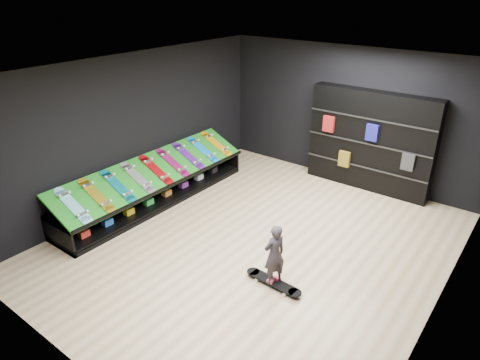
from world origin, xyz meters
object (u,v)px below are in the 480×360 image
Objects in this scene: back_shelving at (370,141)px; child at (274,265)px; display_rack at (156,191)px; floor_skateboard at (273,284)px.

back_shelving reaches higher than child.
child is at bearing -13.41° from display_rack.
back_shelving is 4.21m from child.
back_shelving is at bearing 96.11° from floor_skateboard.
back_shelving is 2.76× the size of floor_skateboard.
back_shelving is 4.28m from floor_skateboard.
display_rack is 7.68× the size of child.
floor_skateboard is at bearing -86.40° from back_shelving.
display_rack is 4.59× the size of floor_skateboard.
floor_skateboard is at bearing -13.41° from display_rack.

